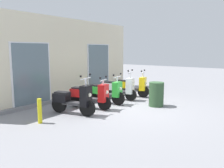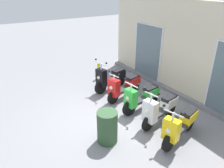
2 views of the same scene
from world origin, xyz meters
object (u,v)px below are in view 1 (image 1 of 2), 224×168
at_px(scooter_white, 119,88).
at_px(scooter_yellow, 132,86).
at_px(scooter_red, 90,95).
at_px(traffic_cone, 144,86).
at_px(trash_bin, 156,94).
at_px(scooter_black, 74,100).
at_px(curb_bollard, 40,111).
at_px(scooter_green, 106,92).

xyz_separation_m(scooter_white, scooter_yellow, (0.84, -0.08, -0.03)).
bearing_deg(scooter_red, traffic_cone, 0.71).
relative_size(scooter_white, trash_bin, 1.76).
bearing_deg(scooter_white, scooter_red, -179.93).
xyz_separation_m(scooter_black, trash_bin, (2.52, -1.65, -0.04)).
bearing_deg(scooter_red, trash_bin, -45.45).
height_order(scooter_red, curb_bollard, scooter_red).
relative_size(scooter_green, scooter_white, 1.03).
xyz_separation_m(scooter_red, scooter_yellow, (2.63, -0.08, -0.03)).
bearing_deg(trash_bin, scooter_red, 134.55).
bearing_deg(scooter_white, scooter_yellow, -5.55).
distance_m(scooter_white, scooter_yellow, 0.84).
relative_size(scooter_black, scooter_white, 1.01).
bearing_deg(scooter_green, traffic_cone, 0.34).
distance_m(scooter_black, scooter_yellow, 3.48).
height_order(traffic_cone, curb_bollard, curb_bollard).
relative_size(scooter_green, curb_bollard, 2.27).
xyz_separation_m(trash_bin, curb_bollard, (-3.70, 1.79, -0.09)).
distance_m(scooter_red, curb_bollard, 2.03).
height_order(scooter_green, scooter_white, scooter_white).
distance_m(scooter_red, scooter_green, 0.93).
relative_size(scooter_black, curb_bollard, 2.23).
bearing_deg(curb_bollard, scooter_red, -2.57).
bearing_deg(traffic_cone, scooter_red, -179.29).
relative_size(scooter_yellow, curb_bollard, 2.26).
relative_size(scooter_green, traffic_cone, 3.05).
height_order(scooter_red, scooter_white, scooter_white).
bearing_deg(traffic_cone, scooter_yellow, -174.76).
height_order(scooter_black, traffic_cone, scooter_black).
bearing_deg(scooter_yellow, curb_bollard, 177.91).
bearing_deg(curb_bollard, scooter_white, -1.33).
height_order(scooter_yellow, traffic_cone, scooter_yellow).
bearing_deg(scooter_green, trash_bin, -66.85).
distance_m(scooter_black, scooter_white, 2.64).
xyz_separation_m(scooter_white, traffic_cone, (2.24, 0.05, -0.23)).
height_order(scooter_red, scooter_green, scooter_green).
bearing_deg(scooter_black, trash_bin, -33.24).
height_order(scooter_white, scooter_yellow, scooter_white).
xyz_separation_m(scooter_yellow, curb_bollard, (-4.66, 0.17, -0.10)).
relative_size(scooter_red, scooter_white, 1.03).
bearing_deg(scooter_green, scooter_black, -177.49).
distance_m(scooter_red, scooter_white, 1.79).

